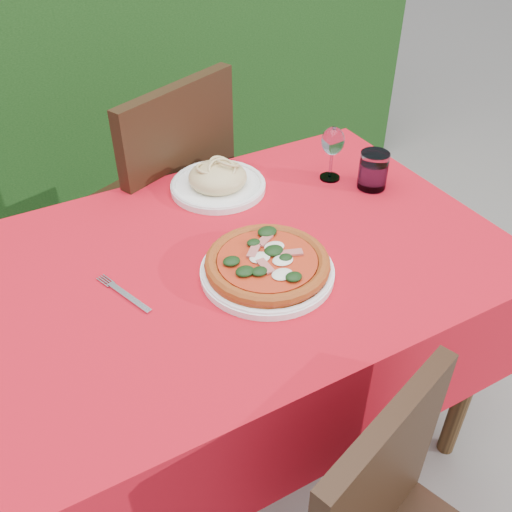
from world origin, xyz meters
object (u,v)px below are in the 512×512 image
water_glass (373,172)px  wine_glass (333,143)px  fork (129,297)px  pizza_plate (267,266)px  pasta_plate (218,181)px  chair_far (162,201)px

water_glass → wine_glass: 0.14m
fork → pizza_plate: bearing=-33.3°
pasta_plate → fork: bearing=-139.7°
pizza_plate → water_glass: bearing=23.1°
pizza_plate → pasta_plate: 0.39m
pizza_plate → wine_glass: wine_glass is taller
chair_far → water_glass: bearing=109.2°
pasta_plate → fork: 0.48m
water_glass → fork: bearing=-171.3°
pizza_plate → water_glass: (0.45, 0.19, 0.02)m
pizza_plate → fork: (-0.30, 0.08, -0.02)m
pizza_plate → wine_glass: 0.48m
pizza_plate → pasta_plate: pasta_plate is taller
pizza_plate → water_glass: 0.49m
chair_far → pasta_plate: chair_far is taller
pasta_plate → wine_glass: wine_glass is taller
water_glass → fork: 0.76m
water_glass → fork: size_ratio=0.57×
water_glass → wine_glass: size_ratio=0.67×
pasta_plate → water_glass: bearing=-27.5°
pizza_plate → water_glass: water_glass is taller
pasta_plate → water_glass: (0.38, -0.20, 0.02)m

